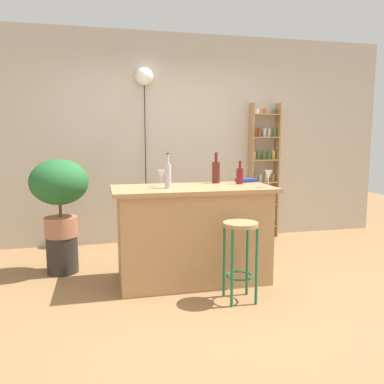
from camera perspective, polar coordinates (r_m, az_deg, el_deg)
ground at (r=3.80m, az=1.19°, el=-14.12°), size 12.00×12.00×0.00m
back_wall at (r=5.43m, az=-3.91°, el=7.64°), size 6.40×0.10×2.80m
kitchen_counter at (r=3.93m, az=0.12°, el=-6.05°), size 1.57×0.72×0.95m
bar_stool at (r=3.45m, az=7.01°, el=-7.49°), size 0.30×0.30×0.70m
spice_shelf at (r=5.69m, az=10.35°, el=2.94°), size 0.41×0.18×1.90m
plant_stool at (r=4.44m, az=-18.28°, el=-8.57°), size 0.32×0.32×0.39m
potted_plant at (r=4.30m, az=-18.68°, el=0.55°), size 0.60×0.54×0.82m
bottle_vinegar at (r=3.73m, az=-3.52°, el=2.47°), size 0.06×0.06×0.33m
bottle_wine_red at (r=4.15m, az=3.50°, el=2.97°), size 0.08×0.08×0.32m
bottle_spirits_clear at (r=4.10m, az=6.95°, el=2.41°), size 0.07×0.07×0.24m
wine_glass_left at (r=3.85m, az=-4.50°, el=2.51°), size 0.07×0.07×0.16m
wine_glass_center at (r=3.88m, az=11.05°, el=2.42°), size 0.07×0.07×0.16m
cookbook at (r=4.31m, az=7.95°, el=1.70°), size 0.24×0.19×0.03m
pendant_globe_light at (r=5.34m, az=-6.94°, el=16.01°), size 0.23×0.23×2.32m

